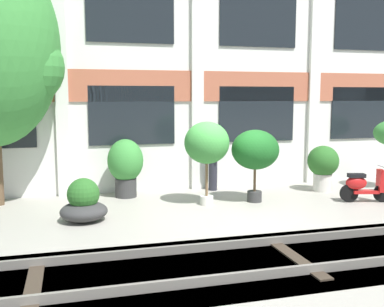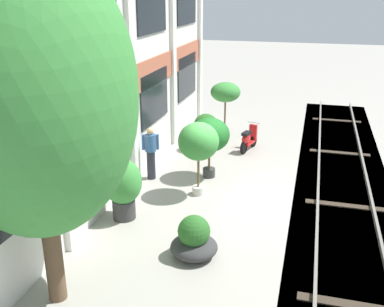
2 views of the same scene
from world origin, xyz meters
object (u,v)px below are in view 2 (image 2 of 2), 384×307
potted_plant_ribbed_drum (206,129)px  potted_plant_tall_urn (198,142)px  broadleaf_tree (34,100)px  potted_plant_wide_bowl (194,240)px  scooter_near_curb (248,139)px  resident_by_doorway (151,152)px  potted_plant_low_pan (209,136)px  potted_plant_terracotta_small (225,93)px  potted_plant_stone_basin (123,185)px

potted_plant_ribbed_drum → potted_plant_tall_urn: 3.97m
broadleaf_tree → potted_plant_wide_bowl: broadleaf_tree is taller
scooter_near_curb → resident_by_doorway: bearing=157.5°
potted_plant_wide_bowl → resident_by_doorway: 4.58m
broadleaf_tree → potted_plant_wide_bowl: size_ratio=6.14×
potted_plant_low_pan → potted_plant_wide_bowl: bearing=-170.8°
scooter_near_curb → resident_by_doorway: resident_by_doorway is taller
scooter_near_curb → resident_by_doorway: (-3.38, 2.53, 0.46)m
potted_plant_tall_urn → scooter_near_curb: potted_plant_tall_urn is taller
potted_plant_terracotta_small → potted_plant_wide_bowl: 9.33m
potted_plant_terracotta_small → potted_plant_stone_basin: (-7.95, 1.03, -0.75)m
potted_plant_low_pan → resident_by_doorway: potted_plant_low_pan is taller
potted_plant_wide_bowl → potted_plant_stone_basin: 2.58m
potted_plant_low_pan → potted_plant_tall_urn: potted_plant_tall_urn is taller
potted_plant_low_pan → potted_plant_tall_urn: bearing=-180.0°
potted_plant_ribbed_drum → potted_plant_wide_bowl: potted_plant_ribbed_drum is taller
scooter_near_curb → potted_plant_tall_urn: bearing=-176.9°
potted_plant_stone_basin → scooter_near_curb: (6.01, -2.31, -0.49)m
potted_plant_wide_bowl → scooter_near_curb: 7.23m
potted_plant_terracotta_small → broadleaf_tree: bearing=175.1°
potted_plant_stone_basin → potted_plant_tall_urn: bearing=-38.1°
potted_plant_terracotta_small → resident_by_doorway: size_ratio=1.26×
potted_plant_terracotta_small → resident_by_doorway: bearing=166.7°
broadleaf_tree → potted_plant_tall_urn: size_ratio=3.02×
potted_plant_ribbed_drum → potted_plant_terracotta_small: 2.40m
potted_plant_ribbed_drum → potted_plant_low_pan: potted_plant_low_pan is taller
broadleaf_tree → potted_plant_ribbed_drum: 9.61m
potted_plant_stone_basin → broadleaf_tree: bearing=-178.9°
potted_plant_wide_bowl → potted_plant_low_pan: bearing=9.2°
potted_plant_tall_urn → resident_by_doorway: (0.73, 1.71, -0.69)m
potted_plant_wide_bowl → broadleaf_tree: bearing=134.5°
potted_plant_terracotta_small → potted_plant_stone_basin: bearing=172.6°
broadleaf_tree → potted_plant_ribbed_drum: (9.06, -0.71, -3.12)m
scooter_near_curb → resident_by_doorway: 4.25m
potted_plant_stone_basin → resident_by_doorway: size_ratio=0.97×
potted_plant_stone_basin → scooter_near_curb: potted_plant_stone_basin is taller
broadleaf_tree → potted_plant_low_pan: size_ratio=3.39×
potted_plant_tall_urn → potted_plant_wide_bowl: bearing=-167.0°
broadleaf_tree → potted_plant_tall_urn: broadleaf_tree is taller
potted_plant_tall_urn → potted_plant_stone_basin: bearing=141.9°
potted_plant_ribbed_drum → resident_by_doorway: 3.25m
broadleaf_tree → potted_plant_terracotta_small: bearing=-4.9°
potted_plant_wide_bowl → potted_plant_tall_urn: (3.12, 0.72, 1.20)m
potted_plant_ribbed_drum → potted_plant_stone_basin: bearing=172.3°
potted_plant_wide_bowl → potted_plant_stone_basin: bearing=61.2°
potted_plant_wide_bowl → potted_plant_tall_urn: size_ratio=0.49×
resident_by_doorway → potted_plant_stone_basin: bearing=-14.1°
potted_plant_terracotta_small → potted_plant_wide_bowl: potted_plant_terracotta_small is taller
potted_plant_wide_bowl → potted_plant_tall_urn: bearing=13.0°
broadleaf_tree → potted_plant_tall_urn: (5.24, -1.43, -2.33)m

